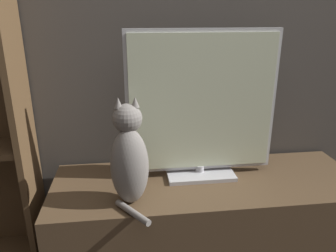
{
  "coord_description": "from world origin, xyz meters",
  "views": [
    {
      "loc": [
        -0.39,
        -0.52,
        1.28
      ],
      "look_at": [
        -0.21,
        0.87,
        0.78
      ],
      "focal_mm": 35.0,
      "sensor_mm": 36.0,
      "label": 1
    }
  ],
  "objects": [
    {
      "name": "tv",
      "position": [
        -0.03,
        0.98,
        0.82
      ],
      "size": [
        0.74,
        0.21,
        0.74
      ],
      "color": "#B7B7BC",
      "rests_on": "tv_stand"
    },
    {
      "name": "wall_back",
      "position": [
        0.0,
        1.22,
        1.3
      ],
      "size": [
        4.8,
        0.05,
        2.6
      ],
      "color": "#47423D",
      "rests_on": "ground_plane"
    },
    {
      "name": "tv_stand",
      "position": [
        0.0,
        0.91,
        0.23
      ],
      "size": [
        1.56,
        0.54,
        0.46
      ],
      "color": "brown",
      "rests_on": "ground_plane"
    },
    {
      "name": "cat",
      "position": [
        -0.39,
        0.77,
        0.67
      ],
      "size": [
        0.17,
        0.29,
        0.48
      ],
      "rotation": [
        0.0,
        0.0,
        0.04
      ],
      "color": "gray",
      "rests_on": "tv_stand"
    }
  ]
}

